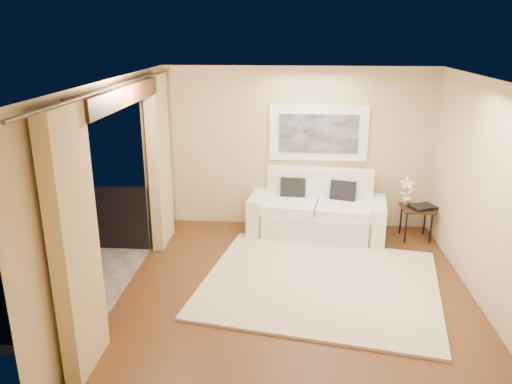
# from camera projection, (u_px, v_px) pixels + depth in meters

# --- Properties ---
(floor) EXTENTS (5.00, 5.00, 0.00)m
(floor) POSITION_uv_depth(u_px,v_px,m) (296.00, 295.00, 6.40)
(floor) COLOR #543218
(floor) RESTS_ON ground
(room_shell) EXTENTS (5.00, 6.40, 5.00)m
(room_shell) POSITION_uv_depth(u_px,v_px,m) (118.00, 95.00, 5.77)
(room_shell) COLOR white
(room_shell) RESTS_ON ground
(balcony) EXTENTS (1.81, 2.60, 1.17)m
(balcony) POSITION_uv_depth(u_px,v_px,m) (46.00, 274.00, 6.58)
(balcony) COLOR #605B56
(balcony) RESTS_ON ground
(curtains) EXTENTS (0.16, 4.80, 2.64)m
(curtains) POSITION_uv_depth(u_px,v_px,m) (127.00, 193.00, 6.14)
(curtains) COLOR tan
(curtains) RESTS_ON ground
(artwork) EXTENTS (1.62, 0.07, 0.92)m
(artwork) POSITION_uv_depth(u_px,v_px,m) (319.00, 133.00, 8.22)
(artwork) COLOR white
(artwork) RESTS_ON room_shell
(rug) EXTENTS (3.48, 3.16, 0.04)m
(rug) POSITION_uv_depth(u_px,v_px,m) (320.00, 283.00, 6.67)
(rug) COLOR beige
(rug) RESTS_ON floor
(sofa) EXTENTS (2.29, 1.24, 1.05)m
(sofa) POSITION_uv_depth(u_px,v_px,m) (317.00, 212.00, 8.25)
(sofa) COLOR white
(sofa) RESTS_ON floor
(side_table) EXTENTS (0.49, 0.49, 0.53)m
(side_table) POSITION_uv_depth(u_px,v_px,m) (417.00, 211.00, 8.01)
(side_table) COLOR black
(side_table) RESTS_ON floor
(tray) EXTENTS (0.46, 0.41, 0.05)m
(tray) POSITION_uv_depth(u_px,v_px,m) (423.00, 207.00, 7.94)
(tray) COLOR black
(tray) RESTS_ON side_table
(orchid) EXTENTS (0.25, 0.18, 0.46)m
(orchid) POSITION_uv_depth(u_px,v_px,m) (407.00, 191.00, 8.04)
(orchid) COLOR white
(orchid) RESTS_ON side_table
(bistro_table) EXTENTS (0.78, 0.78, 0.76)m
(bistro_table) POSITION_uv_depth(u_px,v_px,m) (28.00, 234.00, 6.59)
(bistro_table) COLOR black
(bistro_table) RESTS_ON balcony
(balcony_chair_far) EXTENTS (0.51, 0.52, 0.95)m
(balcony_chair_far) POSITION_uv_depth(u_px,v_px,m) (24.00, 244.00, 6.59)
(balcony_chair_far) COLOR black
(balcony_chair_far) RESTS_ON balcony
(ice_bucket) EXTENTS (0.18, 0.18, 0.20)m
(ice_bucket) POSITION_uv_depth(u_px,v_px,m) (19.00, 219.00, 6.61)
(ice_bucket) COLOR white
(ice_bucket) RESTS_ON bistro_table
(candle) EXTENTS (0.06, 0.06, 0.07)m
(candle) POSITION_uv_depth(u_px,v_px,m) (33.00, 221.00, 6.70)
(candle) COLOR red
(candle) RESTS_ON bistro_table
(vase) EXTENTS (0.04, 0.04, 0.18)m
(vase) POSITION_uv_depth(u_px,v_px,m) (19.00, 228.00, 6.32)
(vase) COLOR silver
(vase) RESTS_ON bistro_table
(glass_a) EXTENTS (0.06, 0.06, 0.12)m
(glass_a) POSITION_uv_depth(u_px,v_px,m) (35.00, 226.00, 6.48)
(glass_a) COLOR white
(glass_a) RESTS_ON bistro_table
(glass_b) EXTENTS (0.06, 0.06, 0.12)m
(glass_b) POSITION_uv_depth(u_px,v_px,m) (40.00, 223.00, 6.57)
(glass_b) COLOR silver
(glass_b) RESTS_ON bistro_table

